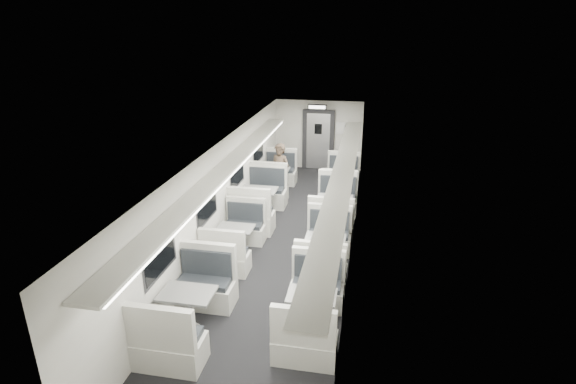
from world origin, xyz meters
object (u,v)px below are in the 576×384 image
at_px(vestibule_door, 318,140).
at_px(exit_sign, 317,107).
at_px(booth_left_d, 189,311).
at_px(booth_left_c, 236,241).
at_px(booth_right_c, 325,253).
at_px(booth_left_a, 275,180).
at_px(booth_right_a, 341,183).
at_px(booth_right_d, 311,312).
at_px(passenger, 280,173).
at_px(booth_left_b, 259,203).
at_px(booth_right_b, 334,212).

xyz_separation_m(vestibule_door, exit_sign, (0.00, -0.49, 1.24)).
bearing_deg(booth_left_d, booth_left_c, 90.00).
distance_m(booth_right_c, exit_sign, 6.68).
relative_size(booth_left_a, exit_sign, 3.37).
height_order(booth_left_c, booth_right_a, booth_right_a).
xyz_separation_m(booth_left_a, booth_right_d, (2.00, -6.37, -0.02)).
height_order(booth_left_d, passenger, passenger).
height_order(booth_right_d, vestibule_door, vestibule_door).
height_order(passenger, exit_sign, exit_sign).
bearing_deg(booth_left_a, passenger, -68.08).
distance_m(booth_left_c, exit_sign, 6.50).
bearing_deg(vestibule_door, booth_left_b, -102.52).
height_order(booth_right_c, exit_sign, exit_sign).
bearing_deg(booth_left_b, booth_left_d, -90.00).
bearing_deg(booth_left_b, booth_right_b, -4.21).
xyz_separation_m(booth_left_a, booth_left_d, (0.00, -6.78, 0.01)).
height_order(booth_right_a, booth_right_d, booth_right_a).
bearing_deg(booth_left_b, vestibule_door, 77.48).
relative_size(booth_right_b, booth_right_c, 1.07).
bearing_deg(booth_right_d, booth_left_a, 107.43).
distance_m(passenger, vestibule_door, 3.36).
relative_size(booth_left_c, booth_right_d, 0.98).
height_order(booth_right_d, exit_sign, exit_sign).
bearing_deg(booth_right_b, booth_right_d, -90.00).
relative_size(vestibule_door, exit_sign, 3.39).
relative_size(booth_left_a, vestibule_door, 1.00).
distance_m(booth_right_a, booth_right_b, 2.26).
relative_size(booth_right_d, exit_sign, 3.19).
bearing_deg(passenger, booth_left_c, -71.80).
bearing_deg(booth_left_c, booth_right_d, -48.61).
height_order(booth_left_c, booth_right_c, booth_right_c).
bearing_deg(exit_sign, booth_left_d, -96.49).
distance_m(booth_left_a, booth_right_d, 6.68).
bearing_deg(booth_left_a, booth_right_b, -46.98).
bearing_deg(passenger, vestibule_door, 101.81).
distance_m(booth_right_b, booth_right_d, 4.23).
relative_size(booth_right_a, vestibule_door, 0.97).
distance_m(booth_right_b, exit_sign, 4.68).
relative_size(booth_left_d, passenger, 1.26).
bearing_deg(vestibule_door, booth_right_d, -83.57).
bearing_deg(vestibule_door, booth_left_c, -98.60).
bearing_deg(booth_left_d, booth_right_d, 11.52).
relative_size(booth_left_b, booth_right_b, 1.05).
height_order(booth_left_a, booth_right_a, booth_left_a).
bearing_deg(exit_sign, booth_left_a, -116.33).
height_order(booth_left_c, booth_right_b, booth_right_b).
xyz_separation_m(booth_right_b, booth_right_d, (0.00, -4.23, -0.03)).
bearing_deg(booth_left_a, booth_left_d, -90.00).
height_order(booth_left_b, exit_sign, exit_sign).
distance_m(booth_left_a, exit_sign, 2.95).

